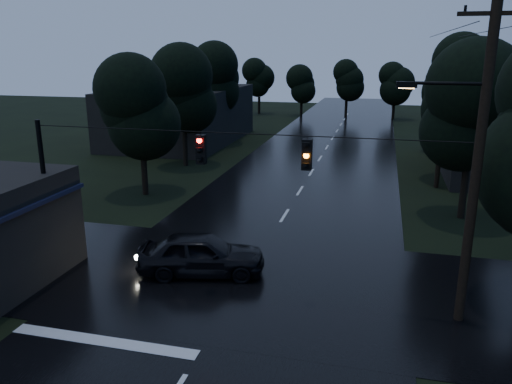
% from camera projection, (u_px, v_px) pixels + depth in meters
% --- Properties ---
extents(main_road, '(12.00, 120.00, 0.02)m').
position_uv_depth(main_road, '(311.00, 173.00, 35.70)').
color(main_road, black).
rests_on(main_road, ground).
extents(cross_street, '(60.00, 9.00, 0.02)m').
position_uv_depth(cross_street, '(244.00, 281.00, 18.91)').
color(cross_street, black).
rests_on(cross_street, ground).
extents(building_far_left, '(10.00, 16.00, 5.00)m').
position_uv_depth(building_far_left, '(181.00, 115.00, 47.65)').
color(building_far_left, black).
rests_on(building_far_left, ground).
extents(utility_pole_main, '(3.50, 0.30, 10.00)m').
position_uv_depth(utility_pole_main, '(474.00, 161.00, 14.80)').
color(utility_pole_main, black).
rests_on(utility_pole_main, ground).
extents(utility_pole_far, '(2.00, 0.30, 7.50)m').
position_uv_depth(utility_pole_far, '(442.00, 127.00, 30.82)').
color(utility_pole_far, black).
rests_on(utility_pole_far, ground).
extents(anchor_pole_left, '(0.18, 0.18, 6.00)m').
position_uv_depth(anchor_pole_left, '(47.00, 199.00, 18.93)').
color(anchor_pole_left, black).
rests_on(anchor_pole_left, ground).
extents(span_signals, '(15.00, 0.37, 1.12)m').
position_uv_depth(span_signals, '(251.00, 151.00, 16.41)').
color(span_signals, black).
rests_on(span_signals, ground).
extents(tree_left_a, '(3.92, 3.92, 8.26)m').
position_uv_depth(tree_left_a, '(140.00, 108.00, 28.93)').
color(tree_left_a, black).
rests_on(tree_left_a, ground).
extents(tree_left_b, '(4.20, 4.20, 8.85)m').
position_uv_depth(tree_left_b, '(183.00, 91.00, 36.43)').
color(tree_left_b, black).
rests_on(tree_left_b, ground).
extents(tree_left_c, '(4.48, 4.48, 9.44)m').
position_uv_depth(tree_left_c, '(218.00, 78.00, 45.80)').
color(tree_left_c, black).
rests_on(tree_left_c, ground).
extents(tree_right_a, '(4.20, 4.20, 8.85)m').
position_uv_depth(tree_right_a, '(473.00, 110.00, 24.59)').
color(tree_right_a, black).
rests_on(tree_right_a, ground).
extents(tree_right_b, '(4.48, 4.48, 9.44)m').
position_uv_depth(tree_right_b, '(464.00, 90.00, 31.81)').
color(tree_right_b, black).
rests_on(tree_right_b, ground).
extents(tree_right_c, '(4.76, 4.76, 10.03)m').
position_uv_depth(tree_right_c, '(454.00, 77.00, 40.89)').
color(tree_right_c, black).
rests_on(tree_right_c, ground).
extents(car, '(5.20, 3.03, 1.66)m').
position_uv_depth(car, '(202.00, 254.00, 19.33)').
color(car, black).
rests_on(car, ground).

